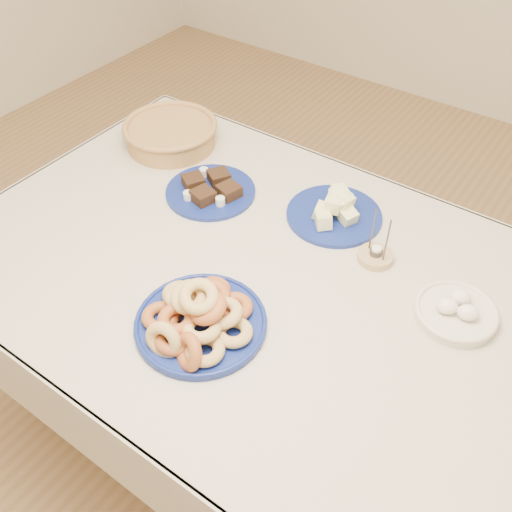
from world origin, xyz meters
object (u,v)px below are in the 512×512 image
wicker_basket (171,133)px  brownie_plate (211,190)px  egg_bowl (456,312)px  candle_holder (375,256)px  donut_platter (199,319)px  melon_plate (335,210)px  dining_table (267,300)px

wicker_basket → brownie_plate: bearing=-26.3°
wicker_basket → egg_bowl: bearing=-9.5°
brownie_plate → wicker_basket: wicker_basket is taller
brownie_plate → candle_holder: 0.53m
candle_holder → donut_platter: bearing=-117.3°
wicker_basket → donut_platter: bearing=-43.9°
donut_platter → melon_plate: bearing=83.9°
brownie_plate → wicker_basket: (-0.27, 0.14, 0.03)m
candle_holder → wicker_basket: bearing=172.5°
melon_plate → candle_holder: bearing=-27.0°
melon_plate → dining_table: bearing=-96.1°
brownie_plate → egg_bowl: (0.78, -0.04, 0.01)m
candle_holder → egg_bowl: candle_holder is taller
egg_bowl → melon_plate: bearing=159.4°
brownie_plate → melon_plate: bearing=18.1°
dining_table → brownie_plate: brownie_plate is taller
donut_platter → brownie_plate: donut_platter is taller
dining_table → melon_plate: size_ratio=4.70×
brownie_plate → candle_holder: bearing=3.1°
melon_plate → candle_holder: size_ratio=2.31×
dining_table → donut_platter: size_ratio=5.30×
dining_table → candle_holder: candle_holder is taller
wicker_basket → melon_plate: bearing=-1.6°
dining_table → donut_platter: 0.28m
melon_plate → candle_holder: candle_holder is taller
dining_table → candle_holder: 0.31m
dining_table → wicker_basket: 0.70m
dining_table → egg_bowl: (0.45, 0.14, 0.13)m
donut_platter → candle_holder: (0.23, 0.45, -0.02)m
dining_table → wicker_basket: (-0.60, 0.31, 0.15)m
donut_platter → egg_bowl: size_ratio=1.23×
donut_platter → egg_bowl: (0.48, 0.38, -0.01)m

